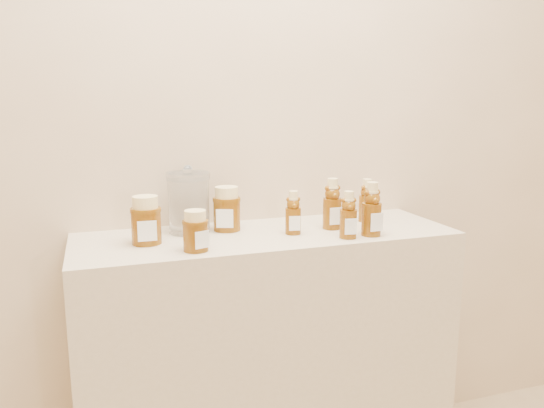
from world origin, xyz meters
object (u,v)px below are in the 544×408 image
object	(u,v)px
bear_bottle_front_left	(348,212)
honey_jar_left	(146,220)
glass_canister	(189,200)
display_table	(268,364)
bear_bottle_back_left	(293,210)

from	to	relation	value
bear_bottle_front_left	honey_jar_left	world-z (taller)	bear_bottle_front_left
glass_canister	honey_jar_left	bearing A→B (deg)	-146.49
display_table	bear_bottle_front_left	world-z (taller)	bear_bottle_front_left
bear_bottle_back_left	bear_bottle_front_left	world-z (taller)	bear_bottle_front_left
bear_bottle_front_left	honey_jar_left	bearing A→B (deg)	176.52
honey_jar_left	glass_canister	xyz separation A→B (m)	(0.14, 0.09, 0.03)
bear_bottle_back_left	display_table	bearing A→B (deg)	166.04
glass_canister	bear_bottle_back_left	bearing A→B (deg)	-21.89
display_table	glass_canister	world-z (taller)	glass_canister
display_table	bear_bottle_front_left	xyz separation A→B (m)	(0.22, -0.13, 0.53)
bear_bottle_front_left	glass_canister	size ratio (longest dim) A/B	0.78
display_table	bear_bottle_front_left	bearing A→B (deg)	-31.41
display_table	bear_bottle_front_left	size ratio (longest dim) A/B	7.31
bear_bottle_back_left	bear_bottle_front_left	xyz separation A→B (m)	(0.14, -0.10, 0.00)
bear_bottle_back_left	glass_canister	size ratio (longest dim) A/B	0.74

